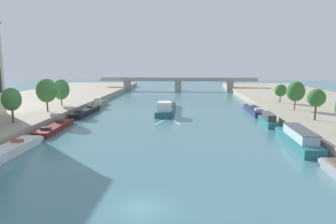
{
  "coord_description": "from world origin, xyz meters",
  "views": [
    {
      "loc": [
        3.9,
        -25.21,
        12.82
      ],
      "look_at": [
        0.0,
        38.4,
        2.37
      ],
      "focal_mm": 32.53,
      "sensor_mm": 36.0,
      "label": 1
    }
  ],
  "objects_px": {
    "moored_boat_right_lone": "(254,110)",
    "tree_right_by_lamp": "(316,98)",
    "moored_boat_left_second": "(101,103)",
    "moored_boat_left_end": "(86,112)",
    "moored_boat_right_downstream": "(298,138)",
    "moored_boat_left_near": "(5,152)",
    "tree_left_second": "(46,91)",
    "moored_boat_left_midway": "(55,128)",
    "tree_right_midway": "(296,91)",
    "bridge_far": "(178,82)",
    "tree_left_by_lamp": "(11,99)",
    "barge_midriver": "(166,108)",
    "moored_boat_right_second": "(268,120)",
    "tree_right_nearest": "(281,90)",
    "tree_left_nearest": "(61,89)"
  },
  "relations": [
    {
      "from": "moored_boat_left_end",
      "to": "tree_left_second",
      "type": "height_order",
      "value": "tree_left_second"
    },
    {
      "from": "moored_boat_right_downstream",
      "to": "tree_left_nearest",
      "type": "relative_size",
      "value": 2.36
    },
    {
      "from": "moored_boat_left_midway",
      "to": "tree_right_midway",
      "type": "distance_m",
      "value": 53.54
    },
    {
      "from": "barge_midriver",
      "to": "moored_boat_right_second",
      "type": "bearing_deg",
      "value": -34.43
    },
    {
      "from": "tree_right_by_lamp",
      "to": "tree_right_midway",
      "type": "distance_m",
      "value": 13.0
    },
    {
      "from": "moored_boat_right_second",
      "to": "moored_boat_right_lone",
      "type": "distance_m",
      "value": 15.25
    },
    {
      "from": "moored_boat_left_midway",
      "to": "moored_boat_right_second",
      "type": "height_order",
      "value": "moored_boat_right_second"
    },
    {
      "from": "moored_boat_left_near",
      "to": "moored_boat_left_second",
      "type": "distance_m",
      "value": 48.46
    },
    {
      "from": "moored_boat_left_second",
      "to": "bridge_far",
      "type": "xyz_separation_m",
      "value": [
        21.32,
        51.17,
        3.0
      ]
    },
    {
      "from": "moored_boat_left_midway",
      "to": "tree_left_by_lamp",
      "type": "relative_size",
      "value": 2.23
    },
    {
      "from": "moored_boat_left_second",
      "to": "moored_boat_right_lone",
      "type": "xyz_separation_m",
      "value": [
        42.56,
        -8.87,
        -0.18
      ]
    },
    {
      "from": "moored_boat_left_midway",
      "to": "moored_boat_right_lone",
      "type": "bearing_deg",
      "value": 28.82
    },
    {
      "from": "barge_midriver",
      "to": "moored_boat_left_end",
      "type": "xyz_separation_m",
      "value": [
        -19.68,
        -5.29,
        -0.36
      ]
    },
    {
      "from": "moored_boat_right_downstream",
      "to": "bridge_far",
      "type": "height_order",
      "value": "bridge_far"
    },
    {
      "from": "moored_boat_left_near",
      "to": "moored_boat_right_second",
      "type": "height_order",
      "value": "moored_boat_right_second"
    },
    {
      "from": "tree_right_midway",
      "to": "moored_boat_left_end",
      "type": "bearing_deg",
      "value": 179.08
    },
    {
      "from": "moored_boat_right_second",
      "to": "moored_boat_right_lone",
      "type": "xyz_separation_m",
      "value": [
        0.41,
        15.24,
        -0.37
      ]
    },
    {
      "from": "moored_boat_left_second",
      "to": "tree_right_midway",
      "type": "bearing_deg",
      "value": -16.49
    },
    {
      "from": "moored_boat_left_near",
      "to": "moored_boat_left_midway",
      "type": "relative_size",
      "value": 1.12
    },
    {
      "from": "moored_boat_left_second",
      "to": "moored_boat_right_downstream",
      "type": "xyz_separation_m",
      "value": [
        42.61,
        -40.18,
        0.32
      ]
    },
    {
      "from": "moored_boat_left_near",
      "to": "tree_left_second",
      "type": "distance_m",
      "value": 29.07
    },
    {
      "from": "tree_right_by_lamp",
      "to": "tree_left_second",
      "type": "bearing_deg",
      "value": 172.74
    },
    {
      "from": "moored_boat_left_near",
      "to": "moored_boat_right_second",
      "type": "xyz_separation_m",
      "value": [
        41.72,
        24.35,
        0.42
      ]
    },
    {
      "from": "moored_boat_right_lone",
      "to": "tree_right_by_lamp",
      "type": "relative_size",
      "value": 2.68
    },
    {
      "from": "moored_boat_right_lone",
      "to": "tree_right_midway",
      "type": "distance_m",
      "value": 11.47
    },
    {
      "from": "moored_boat_left_midway",
      "to": "moored_boat_right_downstream",
      "type": "height_order",
      "value": "moored_boat_right_downstream"
    },
    {
      "from": "tree_left_nearest",
      "to": "tree_right_midway",
      "type": "relative_size",
      "value": 1.02
    },
    {
      "from": "moored_boat_left_near",
      "to": "moored_boat_left_midway",
      "type": "height_order",
      "value": "moored_boat_left_near"
    },
    {
      "from": "moored_boat_left_end",
      "to": "moored_boat_left_second",
      "type": "height_order",
      "value": "moored_boat_left_second"
    },
    {
      "from": "tree_left_nearest",
      "to": "tree_right_nearest",
      "type": "height_order",
      "value": "tree_left_nearest"
    },
    {
      "from": "moored_boat_left_second",
      "to": "tree_right_by_lamp",
      "type": "distance_m",
      "value": 57.52
    },
    {
      "from": "tree_left_second",
      "to": "tree_right_by_lamp",
      "type": "distance_m",
      "value": 56.76
    },
    {
      "from": "moored_boat_left_end",
      "to": "moored_boat_right_lone",
      "type": "distance_m",
      "value": 42.64
    },
    {
      "from": "moored_boat_left_second",
      "to": "tree_left_second",
      "type": "relative_size",
      "value": 1.39
    },
    {
      "from": "barge_midriver",
      "to": "moored_boat_right_downstream",
      "type": "relative_size",
      "value": 1.39
    },
    {
      "from": "tree_left_by_lamp",
      "to": "moored_boat_left_end",
      "type": "bearing_deg",
      "value": 70.47
    },
    {
      "from": "moored_boat_left_second",
      "to": "tree_right_by_lamp",
      "type": "xyz_separation_m",
      "value": [
        49.99,
        -27.97,
        5.24
      ]
    },
    {
      "from": "moored_boat_right_lone",
      "to": "bridge_far",
      "type": "height_order",
      "value": "bridge_far"
    },
    {
      "from": "tree_right_nearest",
      "to": "moored_boat_left_midway",
      "type": "bearing_deg",
      "value": -149.44
    },
    {
      "from": "moored_boat_left_end",
      "to": "bridge_far",
      "type": "relative_size",
      "value": 0.22
    },
    {
      "from": "moored_boat_left_second",
      "to": "moored_boat_left_end",
      "type": "bearing_deg",
      "value": -88.96
    },
    {
      "from": "moored_boat_left_end",
      "to": "moored_boat_right_downstream",
      "type": "distance_m",
      "value": 49.71
    },
    {
      "from": "moored_boat_right_second",
      "to": "tree_right_by_lamp",
      "type": "relative_size",
      "value": 1.76
    },
    {
      "from": "moored_boat_right_lone",
      "to": "tree_right_nearest",
      "type": "relative_size",
      "value": 3.18
    },
    {
      "from": "tree_left_by_lamp",
      "to": "tree_right_by_lamp",
      "type": "relative_size",
      "value": 1.07
    },
    {
      "from": "tree_left_by_lamp",
      "to": "tree_left_second",
      "type": "xyz_separation_m",
      "value": [
        0.45,
        13.15,
        0.43
      ]
    },
    {
      "from": "tree_left_by_lamp",
      "to": "tree_right_nearest",
      "type": "xyz_separation_m",
      "value": [
        57.79,
        31.78,
        -0.92
      ]
    },
    {
      "from": "moored_boat_right_lone",
      "to": "tree_left_by_lamp",
      "type": "relative_size",
      "value": 2.51
    },
    {
      "from": "bridge_far",
      "to": "tree_left_second",
      "type": "bearing_deg",
      "value": -111.0
    },
    {
      "from": "moored_boat_right_lone",
      "to": "bridge_far",
      "type": "bearing_deg",
      "value": 109.48
    }
  ]
}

